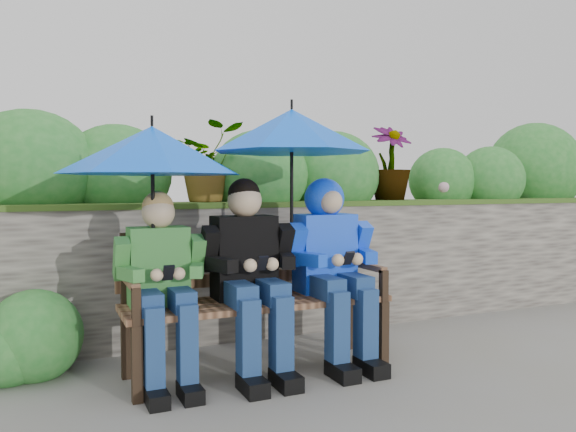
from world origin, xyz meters
name	(u,v)px	position (x,y,z in m)	size (l,w,h in m)	color
ground	(294,360)	(0.00, 0.00, 0.00)	(60.00, 60.00, 0.00)	slate
garden_backdrop	(225,242)	(0.02, 1.59, 0.64)	(8.02, 2.88, 1.89)	#4D4843
park_bench	(255,290)	(-0.30, -0.05, 0.50)	(1.65, 0.48, 0.87)	black
boy_left	(162,279)	(-0.89, -0.13, 0.62)	(0.51, 0.59, 1.12)	#32692E
boy_middle	(250,268)	(-0.36, -0.14, 0.65)	(0.57, 0.66, 1.20)	black
boy_right	(332,255)	(0.21, -0.12, 0.70)	(0.57, 0.69, 1.20)	blue
umbrella_left	(152,150)	(-0.93, -0.10, 1.35)	(1.05, 1.05, 0.88)	#0251EF
umbrella_right	(292,131)	(-0.06, -0.08, 1.50)	(1.01, 1.01, 1.01)	#0251EF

